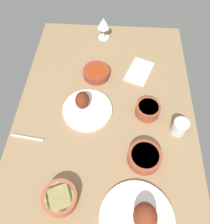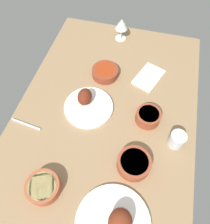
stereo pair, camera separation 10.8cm
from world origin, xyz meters
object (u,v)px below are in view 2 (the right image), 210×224
object	(u,v)px
plate_center_main	(116,223)
bowl_pasta	(43,187)
bowl_cream	(148,116)
plate_far_side	(87,104)
folded_napkin	(149,77)
bowl_sauce	(105,72)
bowl_onions	(134,163)
wine_glass	(121,25)
water_tumbler	(177,140)
fork_loose	(26,124)

from	to	relation	value
plate_center_main	bowl_pasta	world-z (taller)	plate_center_main
plate_center_main	bowl_cream	xyz separation A→B (cm)	(-48.90, 4.84, 0.42)
plate_far_side	folded_napkin	size ratio (longest dim) A/B	1.35
bowl_sauce	bowl_onions	distance (cm)	53.96
wine_glass	bowl_sauce	bearing A→B (deg)	-3.19
plate_center_main	bowl_cream	distance (cm)	49.14
bowl_onions	plate_center_main	bearing A→B (deg)	-5.67
water_tumbler	wine_glass	bearing A→B (deg)	-148.39
bowl_sauce	bowl_cream	bearing A→B (deg)	49.83
bowl_pasta	wine_glass	world-z (taller)	wine_glass
bowl_onions	wine_glass	world-z (taller)	wine_glass
bowl_sauce	bowl_pasta	bearing A→B (deg)	-7.43
water_tumbler	fork_loose	size ratio (longest dim) A/B	0.48
bowl_pasta	plate_far_side	bearing A→B (deg)	173.24
bowl_sauce	plate_far_side	bearing A→B (deg)	-8.72
plate_far_side	water_tumbler	bearing A→B (deg)	78.06
folded_napkin	bowl_pasta	bearing A→B (deg)	-24.84
fork_loose	bowl_cream	bearing A→B (deg)	24.34
bowl_cream	folded_napkin	bearing A→B (deg)	-173.13
wine_glass	folded_napkin	distance (cm)	37.33
plate_far_side	bowl_pasta	world-z (taller)	plate_far_side
folded_napkin	plate_center_main	bearing A→B (deg)	-1.16
bowl_cream	bowl_pasta	distance (cm)	56.61
bowl_pasta	wine_glass	bearing A→B (deg)	173.95
plate_center_main	bowl_sauce	bearing A→B (deg)	-162.59
bowl_sauce	bowl_pasta	xyz separation A→B (cm)	(66.73, -8.71, 0.52)
wine_glass	folded_napkin	bearing A→B (deg)	38.12
wine_glass	fork_loose	distance (cm)	80.28
plate_far_side	water_tumbler	xyz separation A→B (cm)	(9.59, 45.31, 1.44)
plate_center_main	bowl_onions	xyz separation A→B (cm)	(-24.24, 2.41, 0.22)
bowl_sauce	bowl_pasta	world-z (taller)	bowl_pasta
bowl_onions	bowl_sauce	bearing A→B (deg)	-152.40
bowl_pasta	bowl_cream	bearing A→B (deg)	140.33
bowl_cream	plate_center_main	bearing A→B (deg)	-5.65
bowl_sauce	bowl_cream	world-z (taller)	bowl_cream
plate_center_main	fork_loose	world-z (taller)	plate_center_main
plate_far_side	bowl_sauce	bearing A→B (deg)	171.28
water_tumbler	bowl_onions	bearing A→B (deg)	-47.44
plate_far_side	bowl_pasta	distance (cm)	44.26
bowl_sauce	water_tumbler	bearing A→B (deg)	52.26
folded_napkin	fork_loose	distance (cm)	69.87
bowl_pasta	folded_napkin	size ratio (longest dim) A/B	0.75
bowl_onions	fork_loose	bearing A→B (deg)	-97.44
bowl_onions	wine_glass	distance (cm)	84.00
water_tumbler	plate_center_main	bearing A→B (deg)	-25.85
bowl_cream	fork_loose	xyz separation A→B (cm)	(17.56, -56.82, -2.89)
water_tumbler	folded_napkin	xyz separation A→B (cm)	(-36.56, -17.69, -3.24)
wine_glass	bowl_cream	bearing A→B (deg)	24.66
plate_center_main	water_tumbler	world-z (taller)	plate_center_main
bowl_onions	water_tumbler	size ratio (longest dim) A/B	1.91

